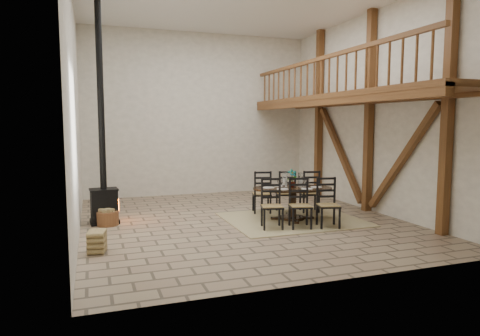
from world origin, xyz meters
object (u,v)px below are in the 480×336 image
object	(u,v)px
dining_table	(292,203)
log_stack	(97,242)
wood_stove	(103,173)
log_basket	(108,218)

from	to	relation	value
dining_table	log_stack	distance (m)	4.46
wood_stove	dining_table	bearing A→B (deg)	-19.14
log_stack	wood_stove	bearing A→B (deg)	85.06
wood_stove	log_basket	xyz separation A→B (m)	(0.06, -0.21, -0.97)
log_basket	log_stack	size ratio (longest dim) A/B	1.08
log_basket	dining_table	bearing A→B (deg)	-11.99
dining_table	wood_stove	world-z (taller)	wood_stove
wood_stove	log_stack	xyz separation A→B (m)	(-0.19, -2.22, -0.95)
wood_stove	log_basket	bearing A→B (deg)	-79.06
wood_stove	log_basket	distance (m)	1.00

